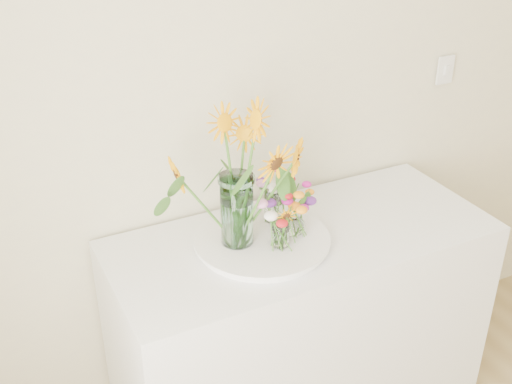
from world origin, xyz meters
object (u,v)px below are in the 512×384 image
mason_jar (237,210)px  small_vase_a (281,233)px  tray (262,242)px  small_vase_b (294,220)px  counter (299,332)px  small_vase_c (274,206)px

mason_jar → small_vase_a: size_ratio=2.51×
mason_jar → small_vase_a: mason_jar is taller
tray → mason_jar: bearing=170.2°
mason_jar → small_vase_b: size_ratio=2.31×
mason_jar → counter: bearing=-4.8°
tray → small_vase_b: (0.11, -0.02, 0.07)m
counter → small_vase_b: size_ratio=12.50×
small_vase_a → small_vase_c: size_ratio=0.87×
small_vase_a → small_vase_b: (0.08, 0.05, 0.00)m
tray → mason_jar: mason_jar is taller
mason_jar → small_vase_a: bearing=-35.4°
small_vase_b → small_vase_c: small_vase_c is taller
small_vase_a → counter: bearing=26.6°
small_vase_c → small_vase_b: bearing=-79.9°
counter → small_vase_a: bearing=-153.4°
small_vase_a → small_vase_b: bearing=30.8°
tray → small_vase_a: 0.10m
small_vase_b → small_vase_a: bearing=-149.2°
small_vase_a → small_vase_b: size_ratio=0.92×
counter → small_vase_b: small_vase_b is taller
mason_jar → small_vase_c: mason_jar is taller
tray → small_vase_c: (0.09, 0.09, 0.07)m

